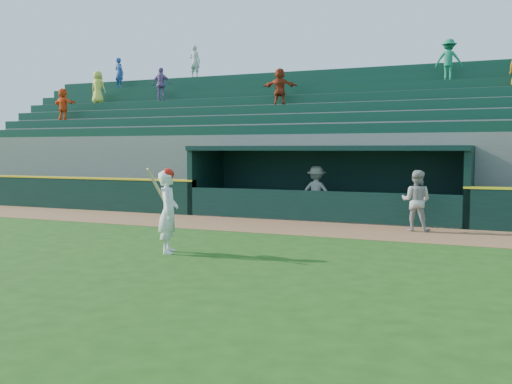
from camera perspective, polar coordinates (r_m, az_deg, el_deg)
ground at (r=12.61m, az=-2.87°, el=-6.40°), size 120.00×120.00×0.00m
warning_track at (r=17.10m, az=4.35°, el=-3.57°), size 40.00×3.00×0.01m
field_wall_left at (r=25.08m, az=-21.83°, el=-0.01°), size 15.50×0.30×1.20m
wall_stripe_left at (r=25.04m, az=-21.87°, el=1.43°), size 15.50×0.32×0.06m
dugout_player_front at (r=16.90m, az=15.73°, el=-0.85°), size 0.90×0.73×1.75m
dugout_player_inside at (r=19.51m, az=6.06°, el=-0.01°), size 1.19×0.73×1.77m
dugout at (r=19.93m, az=7.25°, el=1.42°), size 9.40×2.80×2.46m
stands at (r=24.33m, az=10.21°, el=4.35°), size 34.50×6.25×7.59m
batter_at_plate at (r=12.99m, az=-8.77°, el=-1.85°), size 0.67×0.87×1.94m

